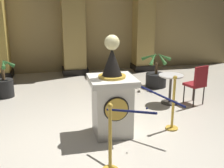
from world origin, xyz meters
name	(u,v)px	position (x,y,z in m)	size (l,w,h in m)	color
ground_plane	(100,136)	(0.00, 0.00, 0.00)	(12.49, 12.49, 0.00)	beige
back_wall	(72,18)	(0.00, 5.31, 1.88)	(12.49, 0.16, 3.76)	tan
pedestal_clock	(112,98)	(0.24, 0.08, 0.70)	(0.81, 0.81, 1.83)	silver
stanchion_near	(110,148)	(-0.05, -1.08, 0.37)	(0.24, 0.24, 1.05)	gold
stanchion_far	(173,111)	(1.41, 0.01, 0.38)	(0.24, 0.24, 1.07)	gold
velvet_rope	(147,103)	(0.68, -0.54, 0.79)	(1.31, 1.30, 0.22)	#141947
column_right	(144,20)	(2.49, 4.90, 1.79)	(0.78, 0.78, 3.61)	black
column_centre_rear	(73,21)	(0.00, 4.90, 1.79)	(0.90, 0.90, 3.61)	black
potted_palm_left	(4,85)	(-2.01, 2.73, 0.33)	(0.59, 0.64, 1.05)	black
potted_palm_right	(156,77)	(2.16, 2.73, 0.29)	(0.86, 0.88, 1.07)	black
cafe_table	(170,85)	(1.97, 1.33, 0.46)	(0.58, 0.58, 0.72)	#332D28
cafe_chair_red	(197,82)	(2.54, 1.11, 0.57)	(0.50, 0.50, 0.96)	black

